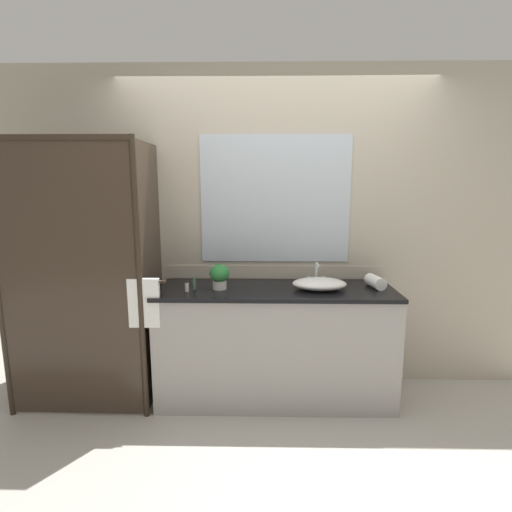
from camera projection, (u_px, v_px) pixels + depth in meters
ground_plane at (275, 397)px, 3.15m from camera, size 8.00×8.00×0.00m
wall_back_with_mirror at (275, 230)px, 3.26m from camera, size 4.40×0.06×2.60m
vanity_cabinet at (275, 344)px, 3.08m from camera, size 1.80×0.58×0.90m
shower_enclosure at (98, 278)px, 2.81m from camera, size 1.20×0.59×2.00m
sink_basin at (319, 284)px, 2.96m from camera, size 0.40×0.28×0.09m
faucet at (316, 277)px, 3.13m from camera, size 0.17×0.13×0.17m
potted_plant at (220, 275)px, 2.96m from camera, size 0.15×0.15×0.19m
amenity_bottle_body_wash at (194, 284)px, 2.96m from camera, size 0.03×0.03×0.09m
amenity_bottle_shampoo at (187, 287)px, 2.90m from camera, size 0.03×0.03×0.08m
rolled_towel_near_edge at (375, 282)px, 3.00m from camera, size 0.13×0.20×0.09m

